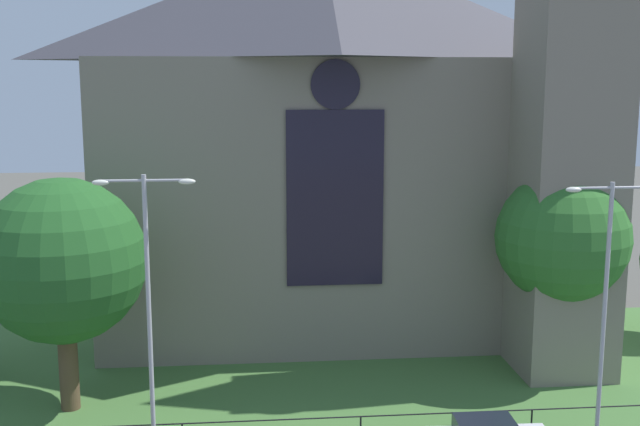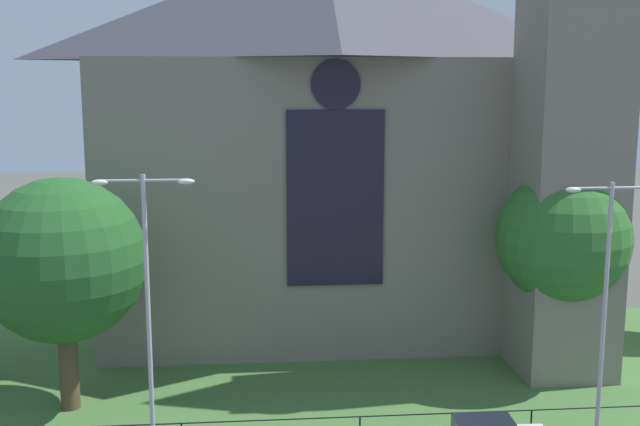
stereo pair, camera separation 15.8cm
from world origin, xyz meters
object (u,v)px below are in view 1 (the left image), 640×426
at_px(church_building, 338,134).
at_px(streetlamp_near, 148,286).
at_px(tree_right_near, 562,238).
at_px(tree_left_near, 63,261).
at_px(streetlamp_far, 606,281).

relative_size(church_building, streetlamp_near, 2.62).
bearing_deg(streetlamp_near, tree_right_near, 19.86).
distance_m(tree_right_near, tree_left_near, 20.88).
bearing_deg(church_building, streetlamp_near, -119.94).
bearing_deg(streetlamp_near, church_building, 60.06).
xyz_separation_m(church_building, streetlamp_far, (8.01, -14.02, -4.36)).
height_order(church_building, streetlamp_near, church_building).
distance_m(tree_left_near, streetlamp_near, 5.77).
bearing_deg(streetlamp_near, streetlamp_far, 0.00).
distance_m(tree_left_near, streetlamp_far, 20.36).
xyz_separation_m(church_building, tree_right_near, (8.92, -7.88, -4.08)).
bearing_deg(tree_right_near, streetlamp_far, -98.39).
distance_m(church_building, tree_right_near, 12.58).
bearing_deg(tree_left_near, church_building, 39.18).
bearing_deg(tree_left_near, streetlamp_near, -48.66).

